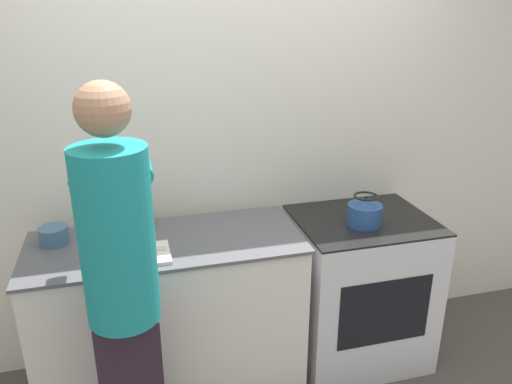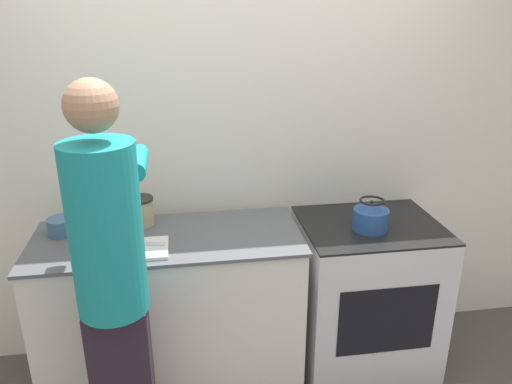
{
  "view_description": "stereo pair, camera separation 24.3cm",
  "coord_description": "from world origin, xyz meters",
  "px_view_note": "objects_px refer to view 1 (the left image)",
  "views": [
    {
      "loc": [
        -0.55,
        -2.0,
        2.03
      ],
      "look_at": [
        0.04,
        0.2,
        1.17
      ],
      "focal_mm": 35.0,
      "sensor_mm": 36.0,
      "label": 1
    },
    {
      "loc": [
        -0.31,
        -2.05,
        2.03
      ],
      "look_at": [
        0.04,
        0.2,
        1.17
      ],
      "focal_mm": 35.0,
      "sensor_mm": 36.0,
      "label": 2
    }
  ],
  "objects_px": {
    "oven": "(358,288)",
    "cutting_board": "(134,256)",
    "canister_jar": "(134,216)",
    "kettle": "(365,212)",
    "person": "(122,285)",
    "knife": "(139,250)",
    "bowl_prep": "(54,235)"
  },
  "relations": [
    {
      "from": "oven",
      "to": "cutting_board",
      "type": "height_order",
      "value": "cutting_board"
    },
    {
      "from": "canister_jar",
      "to": "kettle",
      "type": "bearing_deg",
      "value": -9.92
    },
    {
      "from": "person",
      "to": "canister_jar",
      "type": "distance_m",
      "value": 0.67
    },
    {
      "from": "kettle",
      "to": "cutting_board",
      "type": "bearing_deg",
      "value": -175.27
    },
    {
      "from": "person",
      "to": "knife",
      "type": "xyz_separation_m",
      "value": [
        0.08,
        0.39,
        -0.05
      ]
    },
    {
      "from": "oven",
      "to": "kettle",
      "type": "bearing_deg",
      "value": -117.83
    },
    {
      "from": "oven",
      "to": "canister_jar",
      "type": "bearing_deg",
      "value": 173.24
    },
    {
      "from": "oven",
      "to": "canister_jar",
      "type": "xyz_separation_m",
      "value": [
        -1.25,
        0.15,
        0.54
      ]
    },
    {
      "from": "cutting_board",
      "to": "bowl_prep",
      "type": "distance_m",
      "value": 0.45
    },
    {
      "from": "kettle",
      "to": "bowl_prep",
      "type": "bearing_deg",
      "value": 174.6
    },
    {
      "from": "cutting_board",
      "to": "knife",
      "type": "distance_m",
      "value": 0.05
    },
    {
      "from": "cutting_board",
      "to": "canister_jar",
      "type": "height_order",
      "value": "canister_jar"
    },
    {
      "from": "oven",
      "to": "knife",
      "type": "relative_size",
      "value": 3.75
    },
    {
      "from": "kettle",
      "to": "canister_jar",
      "type": "xyz_separation_m",
      "value": [
        -1.21,
        0.21,
        0.02
      ]
    },
    {
      "from": "oven",
      "to": "kettle",
      "type": "distance_m",
      "value": 0.53
    },
    {
      "from": "person",
      "to": "kettle",
      "type": "bearing_deg",
      "value": 19.64
    },
    {
      "from": "cutting_board",
      "to": "canister_jar",
      "type": "xyz_separation_m",
      "value": [
        0.02,
        0.31,
        0.07
      ]
    },
    {
      "from": "oven",
      "to": "bowl_prep",
      "type": "distance_m",
      "value": 1.72
    },
    {
      "from": "knife",
      "to": "bowl_prep",
      "type": "xyz_separation_m",
      "value": [
        -0.4,
        0.22,
        0.02
      ]
    },
    {
      "from": "oven",
      "to": "person",
      "type": "relative_size",
      "value": 0.5
    },
    {
      "from": "bowl_prep",
      "to": "canister_jar",
      "type": "distance_m",
      "value": 0.4
    },
    {
      "from": "oven",
      "to": "knife",
      "type": "bearing_deg",
      "value": -173.96
    },
    {
      "from": "cutting_board",
      "to": "canister_jar",
      "type": "bearing_deg",
      "value": 86.74
    },
    {
      "from": "person",
      "to": "knife",
      "type": "height_order",
      "value": "person"
    },
    {
      "from": "person",
      "to": "kettle",
      "type": "distance_m",
      "value": 1.36
    },
    {
      "from": "person",
      "to": "knife",
      "type": "bearing_deg",
      "value": 78.58
    },
    {
      "from": "knife",
      "to": "kettle",
      "type": "relative_size",
      "value": 1.28
    },
    {
      "from": "person",
      "to": "canister_jar",
      "type": "bearing_deg",
      "value": 84.03
    },
    {
      "from": "bowl_prep",
      "to": "kettle",
      "type": "bearing_deg",
      "value": -5.4
    },
    {
      "from": "knife",
      "to": "canister_jar",
      "type": "bearing_deg",
      "value": 100.97
    },
    {
      "from": "cutting_board",
      "to": "kettle",
      "type": "bearing_deg",
      "value": 4.73
    },
    {
      "from": "kettle",
      "to": "canister_jar",
      "type": "relative_size",
      "value": 1.21
    }
  ]
}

